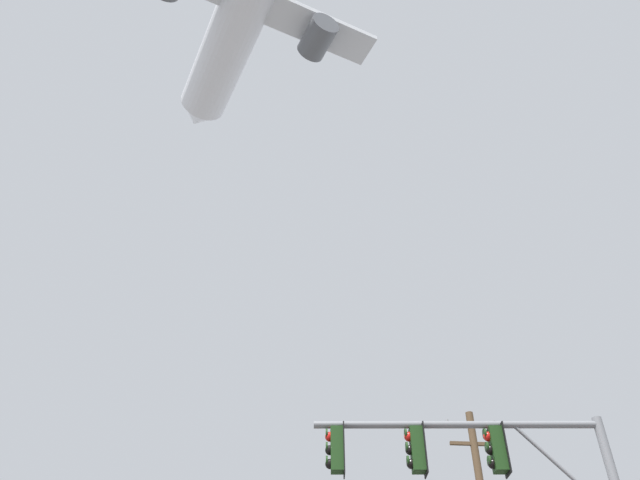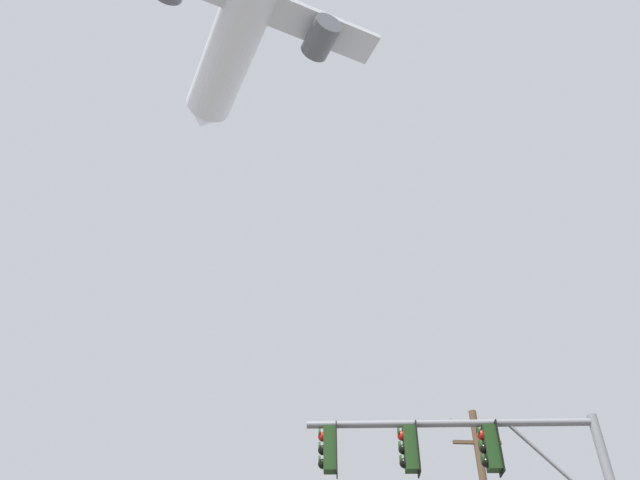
% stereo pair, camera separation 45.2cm
% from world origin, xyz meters
% --- Properties ---
extents(airplane, '(22.21, 28.75, 8.05)m').
position_xyz_m(airplane, '(-4.88, 25.07, 48.17)').
color(airplane, white).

